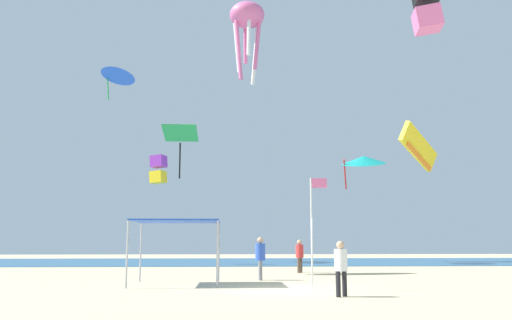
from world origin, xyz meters
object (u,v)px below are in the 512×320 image
at_px(banner_flag, 313,222).
at_px(kite_delta_blue, 119,74).
at_px(person_near_tent, 300,253).
at_px(person_leftmost, 260,255).
at_px(kite_box_black, 427,6).
at_px(canopy_tent, 177,223).
at_px(kite_octopus_pink, 247,19).
at_px(person_central, 341,264).
at_px(kite_delta_teal, 364,160).
at_px(kite_box_purple, 158,169).
at_px(kite_parafoil_yellow, 419,148).
at_px(kite_diamond_green, 180,136).

xyz_separation_m(banner_flag, kite_delta_blue, (-12.53, 24.75, 13.57)).
relative_size(person_near_tent, person_leftmost, 0.96).
xyz_separation_m(kite_delta_blue, kite_box_black, (21.32, -14.44, -0.20)).
bearing_deg(kite_delta_blue, canopy_tent, -37.18).
xyz_separation_m(person_near_tent, kite_octopus_pink, (-2.41, 15.80, 20.79)).
height_order(person_central, banner_flag, banner_flag).
bearing_deg(person_leftmost, kite_delta_teal, -27.22).
bearing_deg(kite_box_purple, person_leftmost, -136.24).
xyz_separation_m(person_near_tent, kite_box_black, (7.85, -0.23, 14.67)).
relative_size(person_leftmost, kite_parafoil_yellow, 0.49).
bearing_deg(kite_delta_teal, canopy_tent, -107.04).
height_order(kite_delta_blue, kite_delta_teal, kite_delta_blue).
height_order(canopy_tent, banner_flag, banner_flag).
relative_size(person_central, kite_box_purple, 0.78).
bearing_deg(kite_box_purple, kite_box_black, -101.89).
bearing_deg(kite_diamond_green, banner_flag, -73.15).
distance_m(person_central, banner_flag, 2.62).
xyz_separation_m(person_near_tent, kite_parafoil_yellow, (9.08, 5.46, 7.03)).
xyz_separation_m(person_leftmost, kite_delta_blue, (-10.95, 19.69, 14.82)).
bearing_deg(kite_diamond_green, canopy_tent, -83.40).
xyz_separation_m(canopy_tent, kite_box_black, (13.86, 7.67, 13.32)).
distance_m(kite_box_purple, kite_diamond_green, 5.93).
xyz_separation_m(kite_parafoil_yellow, kite_octopus_pink, (-11.49, 10.33, 13.75)).
bearing_deg(kite_box_black, canopy_tent, 128.71).
height_order(canopy_tent, kite_box_black, kite_box_black).
distance_m(kite_box_purple, kite_box_black, 22.24).
distance_m(canopy_tent, banner_flag, 5.73).
relative_size(canopy_tent, kite_octopus_pink, 0.45).
xyz_separation_m(person_leftmost, kite_parafoil_yellow, (11.59, 10.95, 6.98)).
xyz_separation_m(person_leftmost, kite_octopus_pink, (0.10, 21.28, 20.74)).
bearing_deg(kite_box_black, person_near_tent, 98.07).
relative_size(person_leftmost, person_central, 1.11).
bearing_deg(person_near_tent, person_central, -152.07).
height_order(person_central, kite_delta_teal, kite_delta_teal).
bearing_deg(kite_diamond_green, kite_octopus_pink, 4.37).
distance_m(person_leftmost, kite_box_black, 18.67).
bearing_deg(kite_parafoil_yellow, person_leftmost, 176.67).
height_order(person_near_tent, kite_octopus_pink, kite_octopus_pink).
bearing_deg(kite_delta_blue, banner_flag, -28.96).
xyz_separation_m(banner_flag, kite_octopus_pink, (-1.49, 26.34, 19.49)).
bearing_deg(kite_box_black, person_leftmost, 126.62).
bearing_deg(kite_delta_teal, kite_box_black, -68.24).
relative_size(canopy_tent, kite_diamond_green, 0.76).
bearing_deg(person_central, kite_octopus_pink, -124.37).
height_order(person_near_tent, person_central, person_near_tent).
height_order(person_central, kite_octopus_pink, kite_octopus_pink).
bearing_deg(person_near_tent, canopy_tent, 172.67).
height_order(person_leftmost, kite_parafoil_yellow, kite_parafoil_yellow).
bearing_deg(canopy_tent, banner_flag, -27.52).
relative_size(person_leftmost, kite_box_purple, 0.86).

